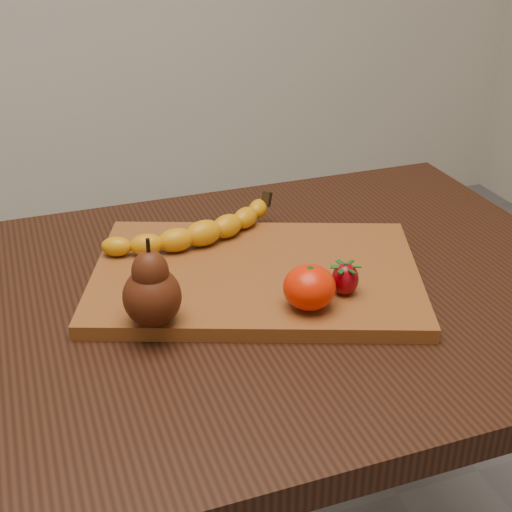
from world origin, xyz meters
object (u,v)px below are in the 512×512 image
object	(u,v)px
cutting_board	(256,275)
mandarin	(309,287)
pear	(151,282)
table	(249,349)

from	to	relation	value
cutting_board	mandarin	bearing A→B (deg)	-55.10
pear	mandarin	world-z (taller)	pear
table	mandarin	bearing A→B (deg)	-63.25
table	pear	bearing A→B (deg)	-156.67
mandarin	cutting_board	bearing A→B (deg)	104.14
cutting_board	pear	size ratio (longest dim) A/B	4.04
table	pear	distance (m)	0.23
table	pear	size ratio (longest dim) A/B	8.97
cutting_board	mandarin	world-z (taller)	mandarin
pear	table	bearing A→B (deg)	23.33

